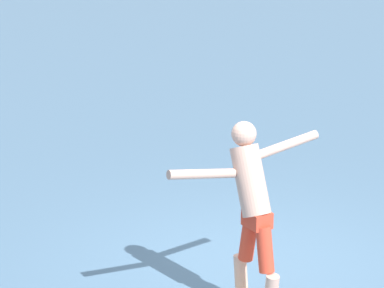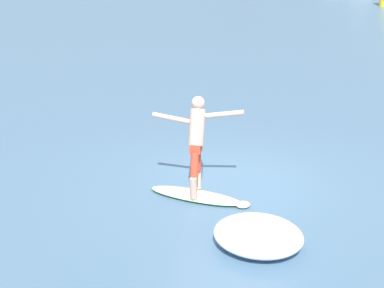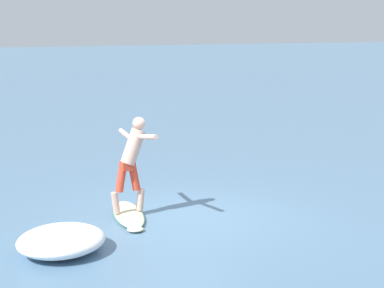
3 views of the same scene
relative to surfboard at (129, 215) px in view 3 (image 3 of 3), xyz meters
name	(u,v)px [view 3 (image 3 of 3)]	position (x,y,z in m)	size (l,w,h in m)	color
ground_plane	(179,217)	(0.45, 0.86, -0.05)	(200.00, 200.00, 0.00)	slate
surfboard	(129,215)	(0.00, 0.00, 0.00)	(2.05, 0.98, 0.23)	beige
surfer	(132,156)	(-0.04, 0.11, 1.12)	(1.71, 0.73, 1.81)	tan
wave_foam_at_tail	(61,240)	(1.32, -1.65, 0.15)	(2.04, 2.04, 0.40)	white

